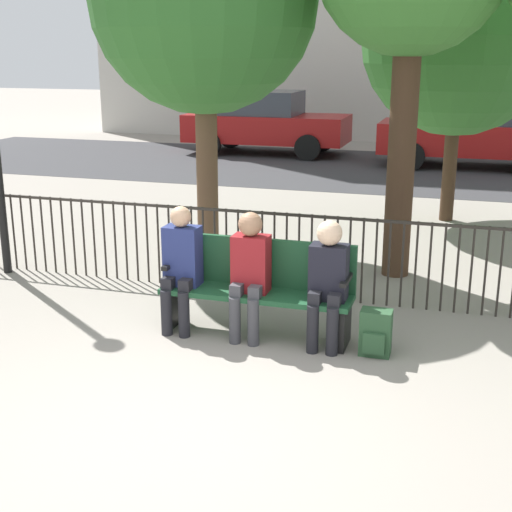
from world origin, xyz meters
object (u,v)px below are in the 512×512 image
Objects in this scene: park_bench at (258,284)px; parked_car_0 at (264,121)px; seated_person_0 at (181,263)px; parked_car_1 at (469,131)px; backpack at (376,333)px; seated_person_2 at (328,276)px; tree_3 at (460,37)px; seated_person_1 at (250,268)px.

park_bench is 12.36m from parked_car_0.
parked_car_1 reaches higher than seated_person_0.
backpack is (1.90, -0.06, -0.48)m from seated_person_0.
seated_person_2 is at bearing -70.95° from parked_car_0.
seated_person_2 is 12.69m from parked_car_0.
parked_car_0 is at bearing 106.21° from park_bench.
tree_3 reaches higher than seated_person_0.
seated_person_2 is (0.74, -0.00, -0.01)m from seated_person_1.
backpack is at bearing -93.69° from tree_3.
parked_car_1 is at bearing 87.17° from backpack.
backpack is at bearing -7.59° from seated_person_2.
parked_car_0 is at bearing 110.90° from backpack.
parked_car_1 is (0.20, 5.68, -1.99)m from tree_3.
parked_car_1 reaches higher than seated_person_2.
tree_3 is at bearing 67.93° from seated_person_0.
backpack is 6.22m from tree_3.
seated_person_1 is 1.30m from backpack.
seated_person_2 is 0.28× the size of tree_3.
seated_person_1 is 0.28× the size of tree_3.
seated_person_0 is (-0.74, -0.13, 0.19)m from park_bench.
backpack is (1.20, -0.06, -0.48)m from seated_person_1.
seated_person_1 is 0.29× the size of parked_car_1.
seated_person_1 reaches higher than park_bench.
tree_3 is at bearing 86.31° from backpack.
parked_car_0 is at bearing 105.83° from seated_person_1.
seated_person_0 is 1.03× the size of seated_person_2.
seated_person_0 is 11.52m from parked_car_1.
parked_car_0 is at bearing 109.05° from seated_person_2.
tree_3 reaches higher than parked_car_1.
parked_car_0 reaches higher than park_bench.
seated_person_1 is at bearing 179.90° from seated_person_2.
seated_person_1 is 1.02× the size of seated_person_2.
seated_person_2 is at bearing -0.10° from seated_person_1.
seated_person_1 is (0.69, -0.00, 0.00)m from seated_person_0.
park_bench is 0.24m from seated_person_1.
seated_person_2 is (1.43, -0.00, -0.01)m from seated_person_0.
seated_person_2 is 0.28× the size of parked_car_1.
parked_car_0 is (-4.61, 12.06, 0.63)m from backpack.
tree_3 is at bearing 81.57° from seated_person_2.
tree_3 is (0.36, 5.63, 2.62)m from backpack.
seated_person_2 is 6.03m from tree_3.
seated_person_0 is at bearing -102.31° from parked_car_1.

